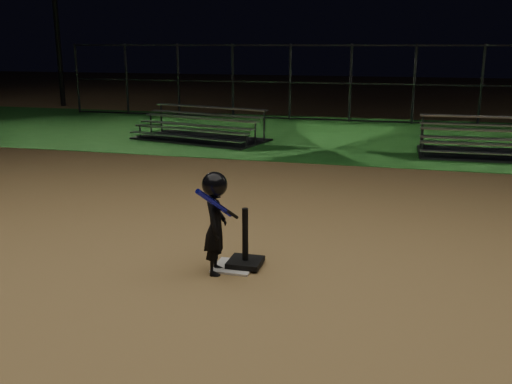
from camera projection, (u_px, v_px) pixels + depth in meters
name	position (u px, v px, depth m)	size (l,w,h in m)	color
ground	(234.00, 267.00, 6.55)	(80.00, 80.00, 0.00)	#9D7947
grass_strip	(338.00, 135.00, 15.90)	(60.00, 8.00, 0.01)	#1D591C
home_plate	(234.00, 267.00, 6.55)	(0.45, 0.45, 0.02)	beige
batting_tee	(245.00, 255.00, 6.54)	(0.38, 0.38, 0.68)	black
child_batter	(215.00, 220.00, 6.25)	(0.41, 0.65, 1.17)	black
bleacher_left	(200.00, 134.00, 15.09)	(3.78, 2.48, 0.85)	silver
bleacher_right	(499.00, 149.00, 12.90)	(3.54, 1.77, 0.86)	#ADADB2
backstop_fence	(350.00, 83.00, 18.38)	(20.08, 0.08, 2.50)	#38383D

